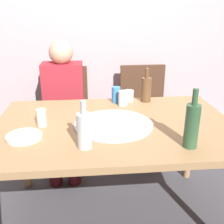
# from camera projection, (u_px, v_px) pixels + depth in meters

# --- Properties ---
(ground_plane) EXTENTS (8.00, 8.00, 0.00)m
(ground_plane) POSITION_uv_depth(u_px,v_px,m) (114.00, 216.00, 2.01)
(ground_plane) COLOR #424247
(back_wall) EXTENTS (6.00, 0.10, 2.60)m
(back_wall) POSITION_uv_depth(u_px,v_px,m) (102.00, 21.00, 2.67)
(back_wall) COLOR #B29EA3
(back_wall) RESTS_ON ground_plane
(dining_table) EXTENTS (1.52, 1.00, 0.74)m
(dining_table) POSITION_uv_depth(u_px,v_px,m) (115.00, 134.00, 1.76)
(dining_table) COLOR #99754C
(dining_table) RESTS_ON ground_plane
(pizza_tray) EXTENTS (0.49, 0.49, 0.01)m
(pizza_tray) POSITION_uv_depth(u_px,v_px,m) (114.00, 124.00, 1.71)
(pizza_tray) COLOR #ADADB2
(pizza_tray) RESTS_ON dining_table
(wine_bottle) EXTENTS (0.08, 0.08, 0.32)m
(wine_bottle) POSITION_uv_depth(u_px,v_px,m) (192.00, 125.00, 1.41)
(wine_bottle) COLOR #2D5133
(wine_bottle) RESTS_ON dining_table
(beer_bottle) EXTENTS (0.08, 0.08, 0.26)m
(beer_bottle) POSITION_uv_depth(u_px,v_px,m) (84.00, 130.00, 1.41)
(beer_bottle) COLOR #B2BCC1
(beer_bottle) RESTS_ON dining_table
(water_bottle) EXTENTS (0.08, 0.08, 0.26)m
(water_bottle) POSITION_uv_depth(u_px,v_px,m) (146.00, 89.00, 2.10)
(water_bottle) COLOR brown
(water_bottle) RESTS_ON dining_table
(tumbler_near) EXTENTS (0.07, 0.07, 0.11)m
(tumbler_near) POSITION_uv_depth(u_px,v_px,m) (123.00, 98.00, 2.03)
(tumbler_near) COLOR silver
(tumbler_near) RESTS_ON dining_table
(tumbler_far) EXTENTS (0.06, 0.06, 0.11)m
(tumbler_far) POSITION_uv_depth(u_px,v_px,m) (42.00, 118.00, 1.69)
(tumbler_far) COLOR beige
(tumbler_far) RESTS_ON dining_table
(wine_glass) EXTENTS (0.07, 0.07, 0.09)m
(wine_glass) POSITION_uv_depth(u_px,v_px,m) (129.00, 96.00, 2.13)
(wine_glass) COLOR silver
(wine_glass) RESTS_ON dining_table
(soda_can) EXTENTS (0.07, 0.07, 0.12)m
(soda_can) POSITION_uv_depth(u_px,v_px,m) (116.00, 95.00, 2.10)
(soda_can) COLOR #337AC1
(soda_can) RESTS_ON dining_table
(plate_stack) EXTENTS (0.20, 0.20, 0.02)m
(plate_stack) POSITION_uv_depth(u_px,v_px,m) (24.00, 137.00, 1.54)
(plate_stack) COLOR white
(plate_stack) RESTS_ON dining_table
(table_knife) EXTENTS (0.10, 0.21, 0.01)m
(table_knife) POSITION_uv_depth(u_px,v_px,m) (196.00, 111.00, 1.93)
(table_knife) COLOR #B7B7BC
(table_knife) RESTS_ON dining_table
(chair_left) EXTENTS (0.44, 0.44, 0.90)m
(chair_left) POSITION_uv_depth(u_px,v_px,m) (65.00, 109.00, 2.62)
(chair_left) COLOR #472D1E
(chair_left) RESTS_ON ground_plane
(chair_right) EXTENTS (0.44, 0.44, 0.90)m
(chair_right) POSITION_uv_depth(u_px,v_px,m) (144.00, 107.00, 2.69)
(chair_right) COLOR #472D1E
(chair_right) RESTS_ON ground_plane
(guest_in_sweater) EXTENTS (0.36, 0.56, 1.17)m
(guest_in_sweater) POSITION_uv_depth(u_px,v_px,m) (63.00, 102.00, 2.43)
(guest_in_sweater) COLOR maroon
(guest_in_sweater) RESTS_ON ground_plane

